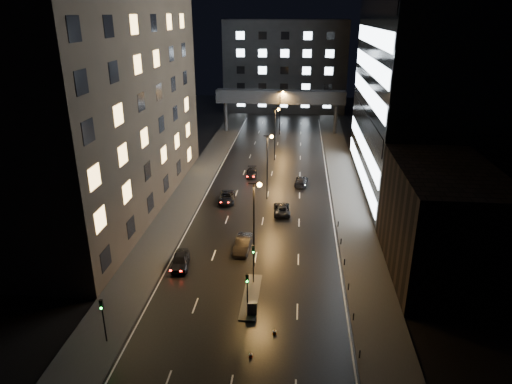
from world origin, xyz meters
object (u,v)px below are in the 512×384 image
Objects in this scene: car_away_d at (252,173)px; car_toward_b at (301,181)px; car_toward_a at (282,209)px; utility_cabinet at (252,308)px; car_away_b at (243,244)px; car_away_a at (180,261)px; car_away_c at (227,197)px.

car_toward_b is at bearing -25.25° from car_away_d.
utility_cabinet is (-1.81, -23.93, 0.11)m from car_toward_a.
car_away_b is at bearing 90.98° from utility_cabinet.
car_away_a is 0.94× the size of car_toward_a.
car_toward_a is at bearing 82.38° from car_toward_b.
utility_cabinet reaches higher than car_away_d.
car_toward_b is at bearing 73.04° from utility_cabinet.
car_away_d is 39.26m from utility_cabinet.
car_toward_a is 3.80× the size of utility_cabinet.
car_away_d is (-1.74, 26.48, -0.18)m from car_away_b.
car_away_b is 1.03× the size of car_toward_a.
car_away_a is 1.02× the size of car_away_d.
car_away_a is 19.17m from car_toward_a.
car_away_a is at bearing -103.13° from car_away_d.
car_toward_a is (10.75, 15.88, -0.10)m from car_away_a.
car_away_c is at bearing 93.99° from utility_cabinet.
utility_cabinet is (2.38, -12.56, -0.03)m from car_away_b.
car_away_c is 1.04× the size of car_toward_a.
car_away_b is 15.46m from car_away_c.
car_toward_b is 3.78× the size of utility_cabinet.
car_away_d is at bearing 73.66° from car_away_a.
car_away_d is 3.48× the size of utility_cabinet.
car_toward_a is 12.11m from car_toward_b.
car_toward_a is at bearing -72.89° from car_away_d.
car_away_a is at bearing 69.43° from car_toward_b.
car_away_b is at bearing 65.36° from car_toward_a.
car_toward_a is 1.00× the size of car_toward_b.
car_away_b reaches higher than car_away_c.
car_toward_a is at bearing 48.41° from car_away_a.
utility_cabinet reaches higher than car_toward_a.
car_away_b is at bearing -90.52° from car_away_d.
car_away_b is 3.91× the size of utility_cabinet.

